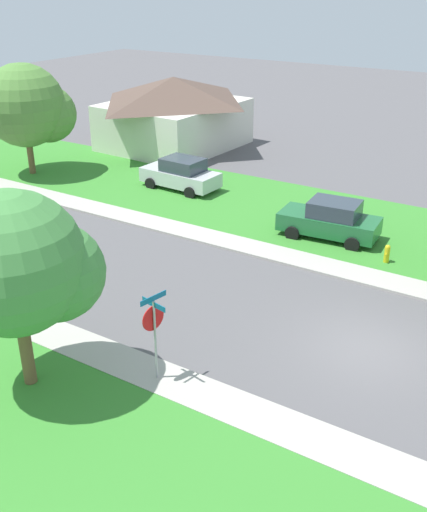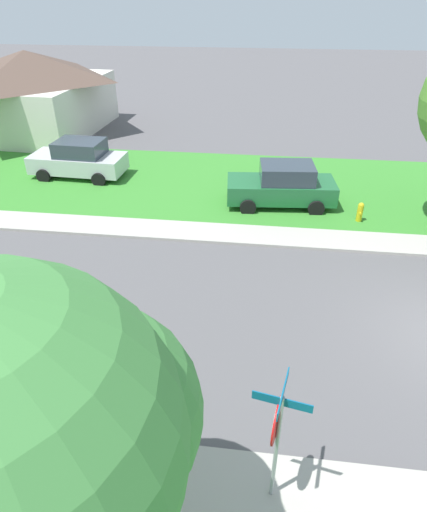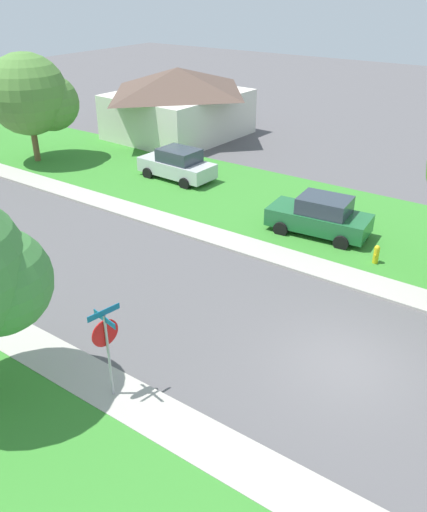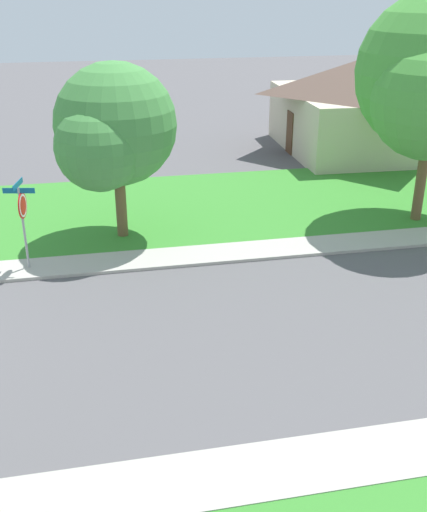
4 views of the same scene
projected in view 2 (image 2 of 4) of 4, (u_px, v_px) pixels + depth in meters
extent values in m
cube|color=#ADA89E|center=(76.00, 225.00, 16.60)|extent=(1.40, 56.00, 0.10)
cube|color=#38842D|center=(115.00, 178.00, 20.57)|extent=(8.00, 56.00, 0.08)
cylinder|color=#9E9EA3|center=(276.00, 451.00, 7.16)|extent=(0.07, 0.07, 2.60)
cylinder|color=red|center=(276.00, 421.00, 6.78)|extent=(0.75, 0.17, 0.76)
cylinder|color=white|center=(275.00, 420.00, 6.79)|extent=(0.66, 0.13, 0.67)
cylinder|color=red|center=(275.00, 420.00, 6.79)|extent=(0.54, 0.11, 0.55)
cube|color=#0F5B84|center=(283.00, 393.00, 6.43)|extent=(0.91, 0.20, 0.16)
cube|color=#0F5B84|center=(282.00, 402.00, 6.53)|extent=(0.20, 0.91, 0.16)
cube|color=silver|center=(78.00, 163.00, 20.45)|extent=(2.01, 4.38, 0.76)
cube|color=#2D3842|center=(80.00, 148.00, 20.04)|extent=(1.70, 2.18, 0.68)
cylinder|color=black|center=(44.00, 176.00, 20.09)|extent=(0.27, 0.65, 0.64)
cylinder|color=black|center=(62.00, 162.00, 21.60)|extent=(0.27, 0.65, 0.64)
cylinder|color=black|center=(99.00, 180.00, 19.70)|extent=(0.27, 0.65, 0.64)
cylinder|color=black|center=(113.00, 166.00, 21.20)|extent=(0.27, 0.65, 0.64)
cube|color=#1E6033|center=(280.00, 190.00, 17.79)|extent=(2.17, 4.44, 0.76)
cube|color=#2D3842|center=(287.00, 173.00, 17.41)|extent=(1.78, 2.23, 0.68)
cylinder|color=black|center=(248.00, 207.00, 17.27)|extent=(0.29, 0.66, 0.64)
cylinder|color=black|center=(247.00, 189.00, 18.80)|extent=(0.29, 0.66, 0.64)
cylinder|color=black|center=(316.00, 208.00, 17.19)|extent=(0.29, 0.66, 0.64)
cylinder|color=black|center=(309.00, 190.00, 18.72)|extent=(0.29, 0.66, 0.64)
sphere|color=#448941|center=(92.00, 414.00, 5.33)|extent=(2.72, 2.72, 2.72)
cube|color=silver|center=(35.00, 106.00, 26.57)|extent=(8.76, 7.62, 3.00)
pyramid|color=brown|center=(26.00, 65.00, 25.36)|extent=(9.39, 8.25, 1.60)
cylinder|color=gold|center=(360.00, 214.00, 16.67)|extent=(0.22, 0.22, 0.70)
sphere|color=gold|center=(361.00, 205.00, 16.47)|extent=(0.22, 0.22, 0.22)
cylinder|color=gold|center=(361.00, 214.00, 16.50)|extent=(0.10, 0.08, 0.08)
cylinder|color=gold|center=(359.00, 210.00, 16.73)|extent=(0.10, 0.08, 0.08)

